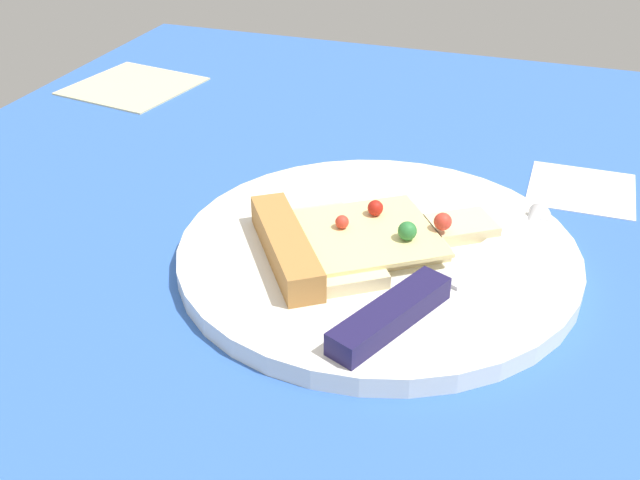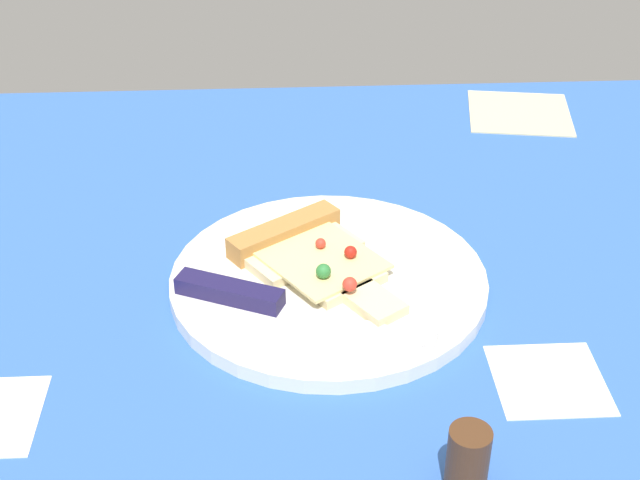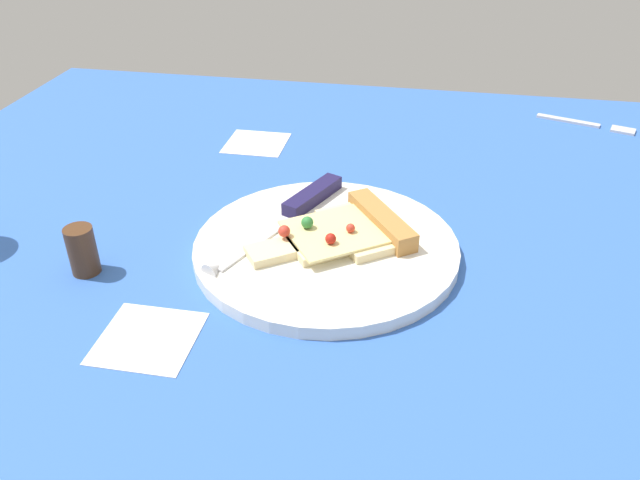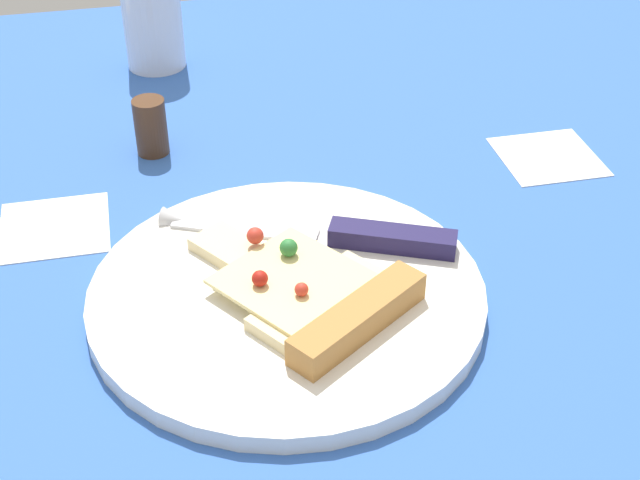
{
  "view_description": "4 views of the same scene",
  "coord_description": "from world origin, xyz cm",
  "px_view_note": "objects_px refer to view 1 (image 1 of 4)",
  "views": [
    {
      "loc": [
        44.09,
        4.0,
        30.8
      ],
      "look_at": [
        0.31,
        -11.22,
        2.74
      ],
      "focal_mm": 42.49,
      "sensor_mm": 36.0,
      "label": 1
    },
    {
      "loc": [
        1.99,
        60.55,
        49.31
      ],
      "look_at": [
        -1.81,
        -11.47,
        2.86
      ],
      "focal_mm": 50.13,
      "sensor_mm": 36.0,
      "label": 2
    },
    {
      "loc": [
        -61.29,
        -17.8,
        39.8
      ],
      "look_at": [
        -4.37,
        -7.28,
        2.97
      ],
      "focal_mm": 35.67,
      "sensor_mm": 36.0,
      "label": 3
    },
    {
      "loc": [
        -11.5,
        -60.29,
        44.29
      ],
      "look_at": [
        0.46,
        -6.09,
        4.33
      ],
      "focal_mm": 51.66,
      "sensor_mm": 36.0,
      "label": 4
    }
  ],
  "objects_px": {
    "knife": "(433,287)",
    "napkin": "(133,85)",
    "plate": "(377,253)",
    "pizza_slice": "(346,241)"
  },
  "relations": [
    {
      "from": "pizza_slice",
      "to": "napkin",
      "type": "relative_size",
      "value": 1.44
    },
    {
      "from": "pizza_slice",
      "to": "knife",
      "type": "xyz_separation_m",
      "value": [
        0.03,
        0.07,
        -0.0
      ]
    },
    {
      "from": "knife",
      "to": "napkin",
      "type": "bearing_deg",
      "value": 166.57
    },
    {
      "from": "knife",
      "to": "napkin",
      "type": "distance_m",
      "value": 0.53
    },
    {
      "from": "pizza_slice",
      "to": "plate",
      "type": "bearing_deg",
      "value": 90.27
    },
    {
      "from": "pizza_slice",
      "to": "knife",
      "type": "bearing_deg",
      "value": 29.44
    },
    {
      "from": "plate",
      "to": "pizza_slice",
      "type": "distance_m",
      "value": 0.03
    },
    {
      "from": "plate",
      "to": "pizza_slice",
      "type": "relative_size",
      "value": 1.58
    },
    {
      "from": "knife",
      "to": "napkin",
      "type": "height_order",
      "value": "knife"
    },
    {
      "from": "plate",
      "to": "pizza_slice",
      "type": "height_order",
      "value": "pizza_slice"
    }
  ]
}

